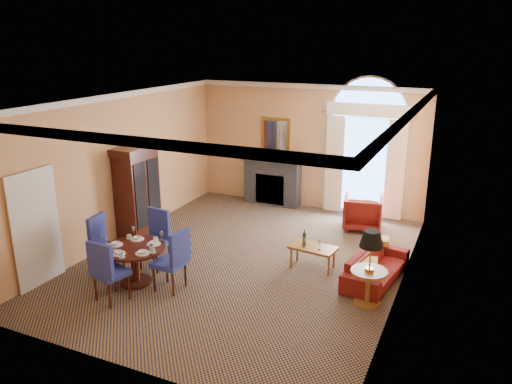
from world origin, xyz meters
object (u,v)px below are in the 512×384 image
at_px(dining_table, 134,256).
at_px(side_table, 370,258).
at_px(sofa, 376,267).
at_px(coffee_table, 312,248).
at_px(armoire, 138,194).
at_px(armchair, 363,212).

bearing_deg(dining_table, side_table, 14.12).
bearing_deg(sofa, coffee_table, 98.89).
distance_m(armoire, sofa, 5.32).
bearing_deg(coffee_table, sofa, 6.65).
distance_m(armoire, dining_table, 2.34).
bearing_deg(armoire, side_table, -9.31).
relative_size(armoire, sofa, 1.14).
bearing_deg(coffee_table, dining_table, -138.62).
height_order(armoire, side_table, armoire).
bearing_deg(dining_table, armoire, 125.01).
height_order(armoire, dining_table, armoire).
xyz_separation_m(armoire, coffee_table, (4.04, 0.04, -0.58)).
bearing_deg(side_table, coffee_table, 144.45).
height_order(sofa, armchair, armchair).
height_order(armoire, armchair, armoire).
relative_size(dining_table, armchair, 1.28).
distance_m(sofa, side_table, 1.09).
distance_m(dining_table, side_table, 4.14).
distance_m(dining_table, sofa, 4.41).
relative_size(dining_table, side_table, 0.88).
relative_size(sofa, armchair, 2.05).
height_order(dining_table, sofa, dining_table).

